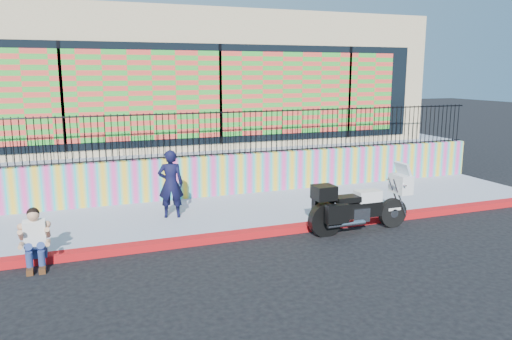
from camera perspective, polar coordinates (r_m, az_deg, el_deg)
name	(u,v)px	position (r m, az deg, el deg)	size (l,w,h in m)	color
ground	(277,234)	(10.99, 2.37, -7.31)	(90.00, 90.00, 0.00)	black
red_curb	(277,231)	(10.96, 2.37, -6.93)	(16.00, 0.30, 0.15)	#B80D19
sidewalk	(251,211)	(12.43, -0.62, -4.73)	(16.00, 3.00, 0.15)	#8A90A5
mural_wall	(231,174)	(13.76, -2.92, -0.51)	(16.00, 0.20, 1.10)	#F3409C
metal_fence	(230,133)	(13.57, -2.97, 4.25)	(15.80, 0.04, 1.20)	black
elevated_platform	(188,150)	(18.61, -7.74, 2.23)	(16.00, 10.00, 1.25)	#8A90A5
storefront_building	(188,78)	(18.18, -7.80, 10.32)	(14.00, 8.06, 4.00)	tan
police_motorcycle	(359,204)	(11.20, 11.64, -3.84)	(2.39, 0.79, 1.49)	black
police_officer	(171,184)	(11.66, -9.72, -1.57)	(0.58, 0.38, 1.59)	black
seated_man	(35,244)	(9.85, -23.93, -7.74)	(0.54, 0.71, 1.06)	navy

